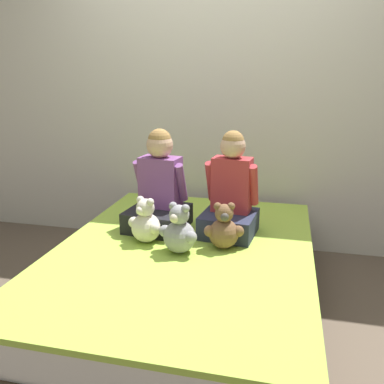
{
  "coord_description": "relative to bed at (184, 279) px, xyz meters",
  "views": [
    {
      "loc": [
        0.55,
        -2.14,
        1.41
      ],
      "look_at": [
        0.0,
        0.21,
        0.7
      ],
      "focal_mm": 38.0,
      "sensor_mm": 36.0,
      "label": 1
    }
  ],
  "objects": [
    {
      "name": "wall_behind_bed",
      "position": [
        0.0,
        1.12,
        1.04
      ],
      "size": [
        8.0,
        0.06,
        2.5
      ],
      "color": "silver",
      "rests_on": "ground_plane"
    },
    {
      "name": "teddy_bear_held_by_left_child",
      "position": [
        -0.24,
        0.03,
        0.33
      ],
      "size": [
        0.22,
        0.18,
        0.28
      ],
      "rotation": [
        0.0,
        0.0,
        -0.4
      ],
      "color": "silver",
      "rests_on": "bed"
    },
    {
      "name": "child_on_right",
      "position": [
        0.23,
        0.29,
        0.46
      ],
      "size": [
        0.36,
        0.38,
        0.66
      ],
      "rotation": [
        0.0,
        0.0,
        -0.11
      ],
      "color": "#282D47",
      "rests_on": "bed"
    },
    {
      "name": "ground_plane",
      "position": [
        0.0,
        0.0,
        -0.21
      ],
      "size": [
        14.0,
        14.0,
        0.0
      ],
      "primitive_type": "plane",
      "color": "brown"
    },
    {
      "name": "bed",
      "position": [
        0.0,
        0.0,
        0.0
      ],
      "size": [
        1.5,
        2.01,
        0.42
      ],
      "color": "#473828",
      "rests_on": "ground_plane"
    },
    {
      "name": "teddy_bear_between_children",
      "position": [
        -0.01,
        -0.07,
        0.33
      ],
      "size": [
        0.24,
        0.19,
        0.29
      ],
      "rotation": [
        0.0,
        0.0,
        -0.33
      ],
      "color": "#939399",
      "rests_on": "bed"
    },
    {
      "name": "child_on_left",
      "position": [
        -0.24,
        0.3,
        0.46
      ],
      "size": [
        0.4,
        0.42,
        0.65
      ],
      "rotation": [
        0.0,
        0.0,
        -0.12
      ],
      "color": "black",
      "rests_on": "bed"
    },
    {
      "name": "teddy_bear_held_by_right_child",
      "position": [
        0.23,
        0.05,
        0.33
      ],
      "size": [
        0.23,
        0.18,
        0.28
      ],
      "rotation": [
        0.0,
        0.0,
        0.22
      ],
      "color": "brown",
      "rests_on": "bed"
    }
  ]
}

